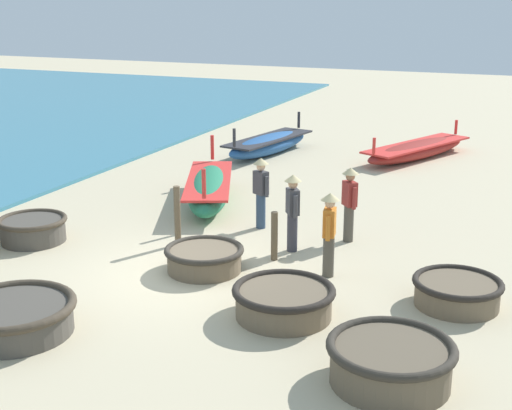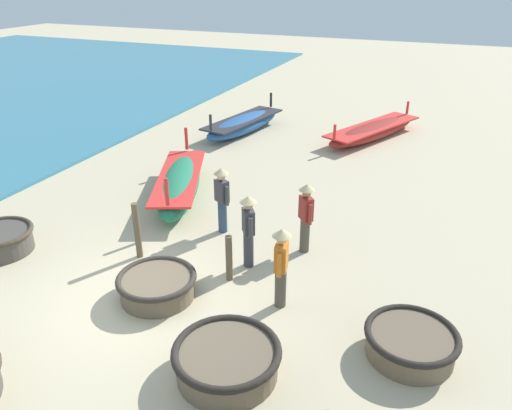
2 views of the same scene
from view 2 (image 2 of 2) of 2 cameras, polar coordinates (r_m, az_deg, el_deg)
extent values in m
plane|color=#C6B793|center=(10.21, -13.70, -10.63)|extent=(80.00, 80.00, 0.00)
cylinder|color=brown|center=(8.32, -3.34, -17.54)|extent=(1.62, 1.62, 0.47)
torus|color=#28231E|center=(8.16, -3.38, -16.32)|extent=(1.75, 1.75, 0.13)
cylinder|color=brown|center=(9.02, 17.23, -14.99)|extent=(1.45, 1.45, 0.44)
torus|color=#28231E|center=(8.88, 17.42, -13.92)|extent=(1.57, 1.57, 0.12)
cylinder|color=brown|center=(10.13, -11.22, -9.20)|extent=(1.46, 1.46, 0.43)
torus|color=#332D26|center=(10.01, -11.32, -8.18)|extent=(1.57, 1.57, 0.12)
cylinder|color=#4C473F|center=(12.80, -27.19, -3.75)|extent=(1.40, 1.40, 0.49)
ellipsoid|color=#285693|center=(19.76, -1.46, 9.19)|extent=(1.94, 4.51, 0.64)
cube|color=#2D2D33|center=(19.70, -1.47, 9.76)|extent=(1.92, 4.18, 0.06)
cylinder|color=#2D2D33|center=(21.23, 1.72, 11.92)|extent=(0.10, 0.10, 0.58)
cylinder|color=#2D2D33|center=(18.06, -5.21, 9.36)|extent=(0.10, 0.10, 0.58)
ellipsoid|color=maroon|center=(19.57, 13.19, 8.22)|extent=(3.05, 5.11, 0.56)
cube|color=red|center=(19.52, 13.24, 8.72)|extent=(2.93, 4.75, 0.06)
cylinder|color=red|center=(21.38, 16.93, 10.60)|extent=(0.10, 0.10, 0.50)
cylinder|color=red|center=(17.59, 8.98, 8.27)|extent=(0.10, 0.10, 0.50)
ellipsoid|color=#237551|center=(14.16, -8.73, 2.33)|extent=(2.72, 4.47, 0.77)
cube|color=red|center=(14.06, -8.80, 3.26)|extent=(2.62, 4.17, 0.06)
cylinder|color=red|center=(15.80, -7.96, 7.53)|extent=(0.10, 0.10, 0.69)
cylinder|color=red|center=(12.05, -10.16, 1.49)|extent=(0.10, 0.10, 0.69)
cylinder|color=#383842|center=(10.79, -0.86, -5.07)|extent=(0.22, 0.22, 0.82)
cube|color=#3D3D42|center=(10.46, -0.88, -1.87)|extent=(0.38, 0.40, 0.54)
sphere|color=tan|center=(10.29, -0.90, 0.01)|extent=(0.20, 0.20, 0.20)
cylinder|color=#3D3D42|center=(10.67, -1.12, -1.58)|extent=(0.09, 0.09, 0.48)
cylinder|color=#3D3D42|center=(10.29, -0.63, -2.67)|extent=(0.09, 0.09, 0.48)
cone|color=#D1BC84|center=(10.23, -0.90, 0.66)|extent=(0.36, 0.36, 0.14)
cylinder|color=#4C473D|center=(11.38, 5.59, -3.45)|extent=(0.22, 0.22, 0.82)
cube|color=maroon|center=(11.06, 5.74, -0.37)|extent=(0.39, 0.40, 0.54)
sphere|color=#A37556|center=(10.90, 5.83, 1.42)|extent=(0.20, 0.20, 0.20)
cylinder|color=maroon|center=(11.27, 5.26, -0.14)|extent=(0.09, 0.09, 0.48)
cylinder|color=maroon|center=(10.91, 6.21, -1.09)|extent=(0.09, 0.09, 0.48)
cone|color=#D1BC84|center=(10.85, 5.86, 2.05)|extent=(0.36, 0.36, 0.14)
cylinder|color=#4C473D|center=(9.61, 2.81, -9.39)|extent=(0.22, 0.22, 0.82)
cube|color=orange|center=(9.23, 2.91, -5.94)|extent=(0.28, 0.37, 0.54)
sphere|color=#DBB28E|center=(9.04, 2.96, -3.89)|extent=(0.20, 0.20, 0.20)
cylinder|color=orange|center=(9.08, 2.66, -6.92)|extent=(0.09, 0.09, 0.48)
cylinder|color=orange|center=(9.44, 3.13, -5.51)|extent=(0.09, 0.09, 0.48)
cone|color=#D1BC84|center=(8.98, 2.98, -3.16)|extent=(0.36, 0.36, 0.14)
cylinder|color=#2D425B|center=(12.18, -3.84, -1.31)|extent=(0.22, 0.22, 0.82)
cube|color=#3D3D42|center=(11.89, -3.94, 1.62)|extent=(0.40, 0.36, 0.54)
sphere|color=#DBB28E|center=(11.74, -3.99, 3.31)|extent=(0.20, 0.20, 0.20)
cylinder|color=#3D3D42|center=(11.74, -3.33, 1.05)|extent=(0.09, 0.09, 0.48)
cylinder|color=#3D3D42|center=(12.08, -4.51, 1.74)|extent=(0.09, 0.09, 0.48)
cone|color=#D1BC84|center=(11.69, -4.01, 3.90)|extent=(0.36, 0.36, 0.14)
cylinder|color=brown|center=(10.29, -3.10, -6.10)|extent=(0.14, 0.14, 1.02)
cylinder|color=brown|center=(11.30, -13.43, -2.87)|extent=(0.14, 0.14, 1.32)
camera|label=1|loc=(5.11, -167.51, -33.04)|focal=50.00mm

